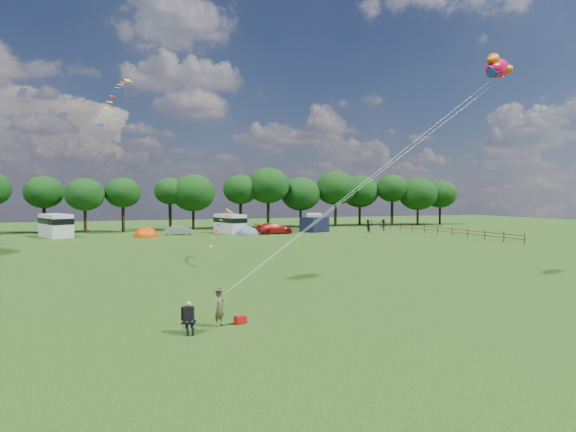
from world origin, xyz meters
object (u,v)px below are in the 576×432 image
object	(u,v)px
campervan_c	(230,223)
camp_chair	(188,314)
car_b	(179,230)
car_c	(274,228)
walker_b	(383,225)
kite_flyer	(220,308)
tent_orange	(146,237)
tent_greyblue	(248,235)
fish_kite	(496,68)
walker_a	(368,226)
campervan_d	(314,221)
campervan_b	(56,225)

from	to	relation	value
campervan_c	camp_chair	distance (m)	50.92
camp_chair	car_b	bearing A→B (deg)	100.79
car_c	walker_b	bearing A→B (deg)	-95.11
kite_flyer	camp_chair	bearing A→B (deg)	165.04
car_b	tent_orange	bearing A→B (deg)	117.91
tent_greyblue	fish_kite	xyz separation A→B (m)	(3.49, -41.58, 12.99)
kite_flyer	fish_kite	world-z (taller)	fish_kite
tent_greyblue	walker_a	bearing A→B (deg)	-5.91
campervan_d	tent_orange	size ratio (longest dim) A/B	1.65
campervan_c	camp_chair	world-z (taller)	campervan_c
kite_flyer	campervan_b	bearing A→B (deg)	63.72
kite_flyer	camp_chair	world-z (taller)	kite_flyer
tent_greyblue	kite_flyer	bearing A→B (deg)	-107.41
tent_orange	fish_kite	distance (m)	48.32
fish_kite	campervan_d	bearing A→B (deg)	51.00
tent_orange	fish_kite	xyz separation A→B (m)	(16.94, -43.35, 12.99)
car_b	campervan_d	world-z (taller)	campervan_d
car_b	campervan_c	size ratio (longest dim) A/B	0.58
campervan_b	kite_flyer	size ratio (longest dim) A/B	4.52
walker_a	tent_greyblue	bearing A→B (deg)	-28.38
car_b	fish_kite	distance (m)	48.22
fish_kite	kite_flyer	bearing A→B (deg)	162.85
fish_kite	walker_b	xyz separation A→B (m)	(18.52, 41.86, -12.10)
car_c	campervan_c	world-z (taller)	campervan_c
campervan_d	tent_orange	xyz separation A→B (m)	(-25.89, -3.57, -1.40)
camp_chair	walker_a	bearing A→B (deg)	70.97
fish_kite	walker_b	world-z (taller)	fish_kite
campervan_b	walker_a	world-z (taller)	campervan_b
campervan_c	campervan_d	distance (m)	14.24
campervan_d	camp_chair	distance (m)	58.09
fish_kite	walker_b	distance (m)	47.35
tent_greyblue	walker_b	bearing A→B (deg)	0.74
fish_kite	campervan_b	bearing A→B (deg)	92.70
campervan_c	fish_kite	xyz separation A→B (m)	(5.16, -44.99, 11.51)
car_c	fish_kite	xyz separation A→B (m)	(-0.64, -42.07, 12.22)
campervan_b	fish_kite	distance (m)	55.75
kite_flyer	camp_chair	size ratio (longest dim) A/B	1.18
car_b	fish_kite	world-z (taller)	fish_kite
car_c	camp_chair	size ratio (longest dim) A/B	4.15
car_b	walker_b	distance (m)	31.12
camp_chair	fish_kite	size ratio (longest dim) A/B	0.38
kite_flyer	fish_kite	distance (m)	21.73
car_c	walker_a	size ratio (longest dim) A/B	2.78
kite_flyer	fish_kite	xyz separation A→B (m)	(17.60, 3.44, 12.26)
tent_greyblue	fish_kite	distance (m)	43.70
car_c	camp_chair	world-z (taller)	car_c
car_b	tent_orange	size ratio (longest dim) A/B	1.01
kite_flyer	tent_orange	bearing A→B (deg)	51.19
kite_flyer	walker_b	xyz separation A→B (m)	(36.12, 45.30, 0.16)
walker_b	car_c	bearing A→B (deg)	-9.79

